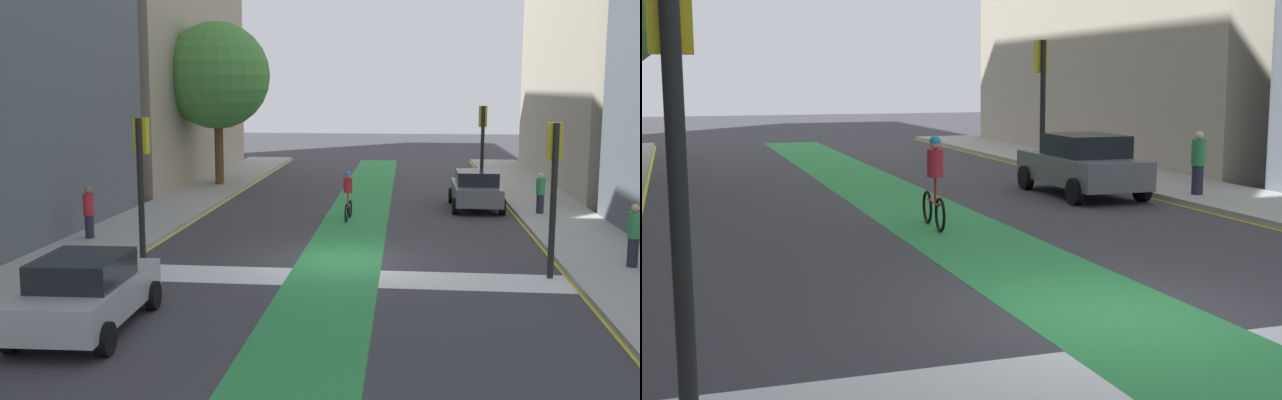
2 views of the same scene
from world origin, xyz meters
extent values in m
plane|color=#38383D|center=(0.00, 0.00, 0.00)|extent=(120.00, 120.00, 0.00)
cube|color=#2D8C47|center=(-0.07, 0.00, 0.00)|extent=(2.40, 60.00, 0.01)
cube|color=silver|center=(0.00, -2.00, 0.00)|extent=(12.00, 1.80, 0.01)
cube|color=#9E9E99|center=(-7.50, 0.00, 0.07)|extent=(3.00, 60.00, 0.15)
cube|color=yellow|center=(-6.00, 0.00, 0.01)|extent=(0.16, 60.00, 0.01)
cube|color=#9E9E99|center=(7.50, 0.00, 0.07)|extent=(3.00, 60.00, 0.15)
cube|color=yellow|center=(6.00, 0.00, 0.01)|extent=(0.16, 60.00, 0.01)
cube|color=#B2A893|center=(12.22, 19.48, 7.66)|extent=(6.44, 18.96, 15.32)
cylinder|color=black|center=(5.52, -1.39, 2.00)|extent=(0.16, 0.16, 4.01)
cube|color=gold|center=(5.52, -1.19, 3.53)|extent=(0.35, 0.28, 0.95)
sphere|color=#3F0A0A|center=(5.52, -1.05, 3.83)|extent=(0.20, 0.20, 0.20)
sphere|color=#4C380C|center=(5.52, -1.05, 3.53)|extent=(0.20, 0.20, 0.20)
sphere|color=#26D833|center=(5.52, -1.05, 3.23)|extent=(0.20, 0.20, 0.20)
cylinder|color=black|center=(-5.18, -1.95, 2.05)|extent=(0.16, 0.16, 4.11)
cube|color=gold|center=(-5.18, -1.75, 3.63)|extent=(0.35, 0.28, 0.95)
sphere|color=#3F0A0A|center=(-5.18, -1.61, 3.93)|extent=(0.20, 0.20, 0.20)
sphere|color=#4C380C|center=(-5.18, -1.61, 3.63)|extent=(0.20, 0.20, 0.20)
sphere|color=#26D833|center=(-5.18, -1.61, 3.33)|extent=(0.20, 0.20, 0.20)
cylinder|color=black|center=(5.16, 13.47, 2.04)|extent=(0.16, 0.16, 4.08)
cube|color=gold|center=(5.16, 13.67, 3.60)|extent=(0.35, 0.28, 0.95)
sphere|color=#3F0A0A|center=(5.16, 13.81, 3.90)|extent=(0.20, 0.20, 0.20)
sphere|color=#4C380C|center=(5.16, 13.81, 3.60)|extent=(0.20, 0.20, 0.20)
sphere|color=#26D833|center=(5.16, 13.81, 3.30)|extent=(0.20, 0.20, 0.20)
cube|color=slate|center=(4.60, 9.87, 0.67)|extent=(1.83, 4.21, 0.70)
cube|color=black|center=(4.60, 9.67, 1.29)|extent=(1.61, 2.01, 0.55)
cylinder|color=black|center=(3.71, 11.34, 0.32)|extent=(0.22, 0.64, 0.64)
cylinder|color=black|center=(5.51, 11.33, 0.32)|extent=(0.22, 0.64, 0.64)
cylinder|color=black|center=(3.69, 8.40, 0.32)|extent=(0.22, 0.64, 0.64)
cylinder|color=black|center=(5.49, 8.39, 0.32)|extent=(0.22, 0.64, 0.64)
cube|color=#B2B7BF|center=(-4.62, -6.77, 0.67)|extent=(1.95, 4.26, 0.70)
cube|color=black|center=(-4.61, -6.97, 1.29)|extent=(1.67, 2.06, 0.55)
cylinder|color=black|center=(-5.57, -5.34, 0.32)|extent=(0.24, 0.65, 0.64)
cylinder|color=black|center=(-3.77, -5.27, 0.32)|extent=(0.24, 0.65, 0.64)
cylinder|color=black|center=(-5.46, -8.27, 0.32)|extent=(0.24, 0.65, 0.64)
cylinder|color=black|center=(-3.66, -8.21, 0.32)|extent=(0.24, 0.65, 0.64)
torus|color=black|center=(-0.31, 7.20, 0.34)|extent=(0.10, 0.68, 0.68)
torus|color=black|center=(-0.38, 6.15, 0.34)|extent=(0.10, 0.68, 0.68)
cylinder|color=red|center=(-0.35, 6.68, 0.52)|extent=(0.12, 0.95, 0.06)
cylinder|color=red|center=(-0.35, 6.53, 0.79)|extent=(0.05, 0.05, 0.50)
cylinder|color=red|center=(-0.35, 6.53, 1.31)|extent=(0.32, 0.32, 0.55)
sphere|color=tan|center=(-0.35, 6.53, 1.70)|extent=(0.22, 0.22, 0.22)
sphere|color=#268CCC|center=(-0.35, 6.53, 1.74)|extent=(0.23, 0.23, 0.23)
cylinder|color=#262638|center=(6.85, 8.09, 0.51)|extent=(0.28, 0.28, 0.71)
cylinder|color=#338C4C|center=(6.85, 8.09, 1.18)|extent=(0.34, 0.34, 0.63)
sphere|color=beige|center=(6.85, 8.09, 1.60)|extent=(0.21, 0.21, 0.21)
cylinder|color=#262638|center=(-8.19, 1.55, 0.52)|extent=(0.28, 0.28, 0.75)
cylinder|color=red|center=(-8.19, 1.55, 1.23)|extent=(0.34, 0.34, 0.67)
sphere|color=#8C6647|center=(-8.19, 1.55, 1.67)|extent=(0.22, 0.22, 0.22)
cylinder|color=#262638|center=(7.81, -0.49, 0.54)|extent=(0.28, 0.28, 0.78)
cylinder|color=#338C4C|center=(7.81, -0.49, 1.27)|extent=(0.34, 0.34, 0.69)
sphere|color=tan|center=(7.81, -0.49, 1.73)|extent=(0.22, 0.22, 0.22)
cylinder|color=brown|center=(-7.53, 15.94, 2.05)|extent=(0.36, 0.36, 3.81)
sphere|color=#387F33|center=(-7.53, 15.94, 5.16)|extent=(3.43, 3.43, 3.43)
cylinder|color=brown|center=(-7.44, 15.28, 1.90)|extent=(0.36, 0.36, 3.51)
sphere|color=#478C3D|center=(-7.44, 15.28, 5.47)|extent=(5.18, 5.18, 5.18)
camera|label=1|loc=(1.77, -20.97, 4.89)|focal=42.33mm
camera|label=2|loc=(-5.20, -8.95, 2.96)|focal=46.48mm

